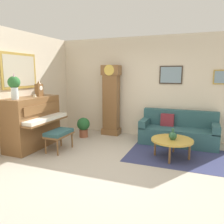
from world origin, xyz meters
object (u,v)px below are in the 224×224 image
(couch, at_px, (178,132))
(mantel_clock, at_px, (39,89))
(flower_vase, at_px, (14,85))
(potted_plant, at_px, (83,126))
(piano, at_px, (33,122))
(coffee_table, at_px, (172,140))
(piano_bench, at_px, (59,134))
(green_jug, at_px, (173,136))
(teacup, at_px, (35,96))
(grandfather_clock, at_px, (111,102))

(couch, height_order, mantel_clock, mantel_clock)
(flower_vase, bearing_deg, potted_plant, 67.00)
(piano, xyz_separation_m, coffee_table, (3.25, 0.51, -0.24))
(piano_bench, xyz_separation_m, coffee_table, (2.51, 0.51, -0.03))
(potted_plant, bearing_deg, green_jug, -16.13)
(teacup, bearing_deg, potted_plant, 59.75)
(flower_vase, xyz_separation_m, potted_plant, (0.72, 1.71, -1.23))
(piano_bench, distance_m, couch, 2.99)
(piano, xyz_separation_m, potted_plant, (0.73, 1.21, -0.30))
(mantel_clock, bearing_deg, coffee_table, 3.83)
(coffee_table, bearing_deg, piano, -171.05)
(flower_vase, distance_m, teacup, 0.63)
(teacup, bearing_deg, mantel_clock, 102.24)
(green_jug, distance_m, potted_plant, 2.64)
(piano, bearing_deg, piano_bench, 0.48)
(couch, distance_m, mantel_clock, 3.69)
(couch, height_order, green_jug, couch)
(couch, relative_size, green_jug, 7.92)
(teacup, bearing_deg, piano_bench, -3.97)
(teacup, bearing_deg, coffee_table, 8.16)
(couch, distance_m, teacup, 3.69)
(grandfather_clock, relative_size, potted_plant, 3.62)
(flower_vase, bearing_deg, green_jug, 16.64)
(piano, distance_m, coffee_table, 3.30)
(piano_bench, relative_size, potted_plant, 1.25)
(coffee_table, distance_m, mantel_clock, 3.41)
(piano, relative_size, couch, 0.76)
(mantel_clock, bearing_deg, grandfather_clock, 47.90)
(green_jug, bearing_deg, piano_bench, -169.51)
(grandfather_clock, distance_m, green_jug, 2.37)
(piano, xyz_separation_m, grandfather_clock, (1.34, 1.78, 0.34))
(flower_vase, distance_m, potted_plant, 2.22)
(couch, xyz_separation_m, teacup, (-3.22, -1.54, 0.94))
(mantel_clock, distance_m, teacup, 0.29)
(piano_bench, relative_size, grandfather_clock, 0.34)
(piano_bench, bearing_deg, green_jug, 10.49)
(grandfather_clock, xyz_separation_m, potted_plant, (-0.62, -0.57, -0.64))
(teacup, bearing_deg, green_jug, 7.45)
(mantel_clock, bearing_deg, teacup, -77.76)
(couch, xyz_separation_m, coffee_table, (-0.03, -1.08, 0.07))
(couch, distance_m, potted_plant, 2.58)
(piano, relative_size, mantel_clock, 3.79)
(coffee_table, xyz_separation_m, flower_vase, (-3.25, -1.01, 1.17))
(green_jug, bearing_deg, mantel_clock, -176.86)
(grandfather_clock, xyz_separation_m, couch, (1.93, -0.19, -0.65))
(flower_vase, bearing_deg, grandfather_clock, 59.51)
(couch, xyz_separation_m, mantel_clock, (-3.27, -1.30, 1.09))
(teacup, xyz_separation_m, green_jug, (3.20, 0.42, -0.76))
(flower_vase, relative_size, green_jug, 2.42)
(coffee_table, distance_m, teacup, 3.34)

